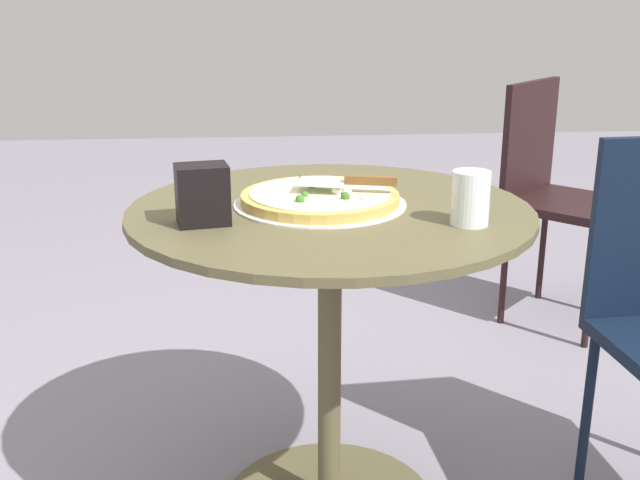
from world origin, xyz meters
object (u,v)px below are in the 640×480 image
object	(u,v)px
patio_table	(330,303)
drinking_cup	(470,198)
napkin_dispenser	(202,195)
patio_chair_far	(553,184)
pizza_server	(347,181)
pizza_on_tray	(320,198)

from	to	relation	value
patio_table	drinking_cup	bearing A→B (deg)	59.91
napkin_dispenser	patio_chair_far	distance (m)	1.69
pizza_server	patio_chair_far	bearing A→B (deg)	140.43
patio_table	pizza_server	size ratio (longest dim) A/B	3.93
patio_table	pizza_on_tray	world-z (taller)	pizza_on_tray
pizza_server	pizza_on_tray	bearing A→B (deg)	-91.05
pizza_on_tray	drinking_cup	distance (m)	0.33
pizza_server	patio_table	bearing A→B (deg)	-61.72
napkin_dispenser	patio_chair_far	size ratio (longest dim) A/B	0.13
pizza_server	drinking_cup	xyz separation A→B (m)	(0.17, 0.22, 0.00)
drinking_cup	patio_table	bearing A→B (deg)	-120.09
pizza_server	napkin_dispenser	xyz separation A→B (m)	(0.12, -0.29, 0.01)
drinking_cup	patio_chair_far	bearing A→B (deg)	151.78
patio_chair_far	drinking_cup	bearing A→B (deg)	-28.22
drinking_cup	patio_chair_far	size ratio (longest dim) A/B	0.12
patio_table	pizza_server	bearing A→B (deg)	118.28
patio_table	napkin_dispenser	world-z (taller)	napkin_dispenser
pizza_on_tray	patio_chair_far	distance (m)	1.44
drinking_cup	pizza_server	bearing A→B (deg)	-127.66
patio_table	napkin_dispenser	xyz separation A→B (m)	(0.10, -0.26, 0.27)
pizza_on_tray	drinking_cup	xyz separation A→B (m)	(0.17, 0.27, 0.04)
pizza_on_tray	patio_chair_far	size ratio (longest dim) A/B	0.42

